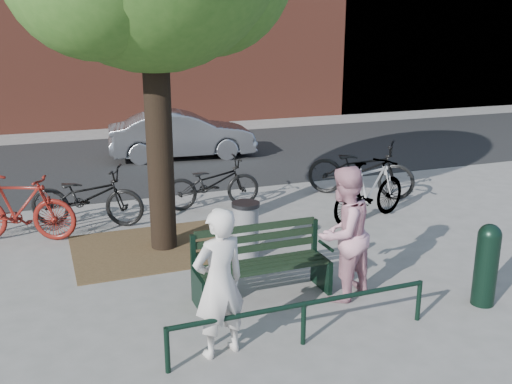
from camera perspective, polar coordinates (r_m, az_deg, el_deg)
name	(u,v)px	position (r m, az deg, el deg)	size (l,w,h in m)	color
ground	(263,298)	(7.45, 0.66, -10.51)	(90.00, 90.00, 0.00)	gray
dirt_pit	(152,248)	(9.14, -10.38, -5.55)	(2.40, 2.00, 0.02)	brown
road	(143,161)	(15.27, -11.24, 3.10)	(40.00, 7.00, 0.01)	black
park_bench	(260,261)	(7.32, 0.44, -6.90)	(1.74, 0.54, 0.97)	black
guard_railing	(304,311)	(6.29, 4.80, -11.73)	(3.06, 0.06, 0.51)	black
person_left	(219,283)	(5.94, -3.70, -9.09)	(0.59, 0.39, 1.62)	beige
person_right	(343,234)	(7.22, 8.70, -4.14)	(0.84, 0.65, 1.72)	#C48797
bollard	(487,262)	(7.61, 22.07, -6.50)	(0.28, 0.28, 1.06)	black
litter_bin	(246,230)	(8.54, -1.03, -3.80)	(0.42, 0.42, 0.86)	gray
bicycle_a	(87,197)	(10.32, -16.55, -0.47)	(0.69, 1.99, 1.04)	black
bicycle_b	(19,208)	(9.94, -22.63, -1.49)	(0.52, 1.83, 1.10)	#61130D
bicycle_c	(212,183)	(10.93, -4.43, 0.90)	(0.65, 1.86, 0.98)	black
bicycle_d	(370,190)	(10.36, 11.32, 0.16)	(0.52, 1.85, 1.11)	gray
bicycle_e	(361,169)	(11.85, 10.42, 2.28)	(0.76, 2.19, 1.15)	black
parked_car	(182,135)	(15.33, -7.40, 5.70)	(1.33, 3.82, 1.26)	slate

